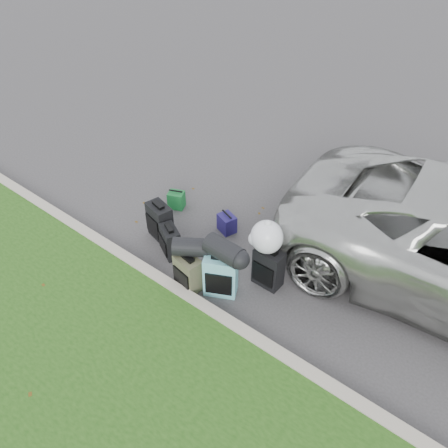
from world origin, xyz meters
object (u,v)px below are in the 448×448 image
Objects in this scene: tote_navy at (227,223)px; suitcase_olive at (188,273)px; suitcase_large_black_left at (160,221)px; suitcase_teal at (221,275)px; suitcase_small_black at (170,241)px; suitcase_large_black_right at (268,268)px; tote_green at (176,200)px.

suitcase_olive is at bearing -55.83° from tote_navy.
suitcase_olive is at bearing -12.54° from suitcase_large_black_left.
suitcase_olive is 0.49m from suitcase_teal.
suitcase_small_black is at bearing -89.43° from tote_navy.
suitcase_olive is at bearing 0.50° from suitcase_small_black.
suitcase_large_black_left is 1.62m from suitcase_teal.
suitcase_large_black_left is 2.02× the size of tote_navy.
suitcase_large_black_left is (-0.43, 0.21, 0.06)m from suitcase_small_black.
tote_navy is (-0.79, 1.17, -0.18)m from suitcase_teal.
suitcase_large_black_right reaches higher than suitcase_olive.
suitcase_large_black_right is (1.60, 0.42, 0.06)m from suitcase_small_black.
tote_navy is at bearing 114.17° from suitcase_olive.
suitcase_olive is 1.76× the size of tote_green.
suitcase_large_black_left reaches higher than suitcase_olive.
suitcase_teal reaches higher than tote_navy.
suitcase_small_black is at bearing -74.36° from tote_green.
suitcase_large_black_right is at bearing -36.58° from tote_green.
tote_green is at bearing 122.83° from suitcase_teal.
suitcase_small_black is 1.65m from suitcase_large_black_right.
tote_navy is (0.36, 1.02, -0.10)m from suitcase_small_black.
suitcase_large_black_left reaches higher than tote_green.
suitcase_small_black is 0.77× the size of suitcase_teal.
suitcase_large_black_right is 2.01× the size of tote_navy.
tote_navy is at bearing 155.46° from suitcase_large_black_right.
suitcase_large_black_left reaches higher than suitcase_large_black_right.
tote_navy is (1.15, 0.03, -0.00)m from tote_green.
suitcase_large_black_right reaches higher than tote_green.
suitcase_teal reaches higher than suitcase_small_black.
suitcase_small_black is at bearing -12.09° from suitcase_large_black_left.
suitcase_teal is 2.11× the size of tote_green.
tote_navy is at bearing 98.10° from suitcase_small_black.
suitcase_large_black_left is at bearing 163.24° from suitcase_olive.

